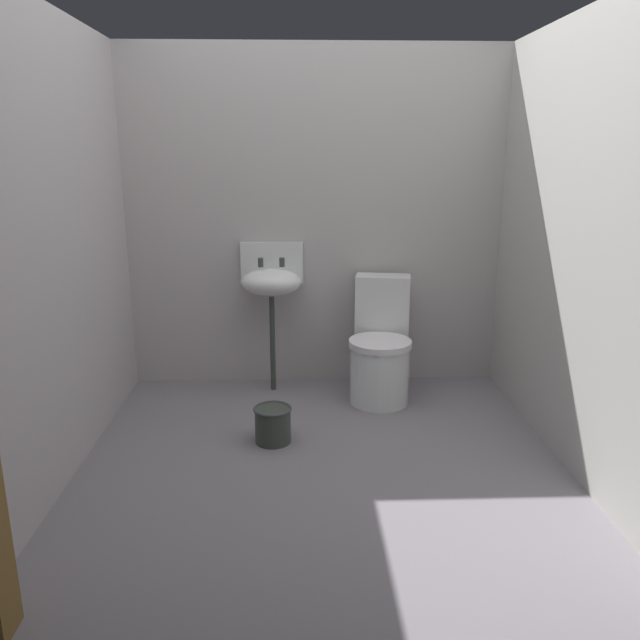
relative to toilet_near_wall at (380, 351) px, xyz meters
name	(u,v)px	position (x,y,z in m)	size (l,w,h in m)	color
ground_plane	(322,473)	(-0.42, -0.93, -0.36)	(2.92, 2.96, 0.08)	slate
wall_back	(315,220)	(-0.42, 0.40, 0.80)	(2.92, 0.10, 2.25)	#B1ABAA
wall_left	(50,250)	(-1.73, -0.83, 0.80)	(0.10, 2.76, 2.25)	#B2ACAE
wall_right	(585,247)	(0.89, -0.83, 0.80)	(0.10, 2.76, 2.25)	#AAA9A2
toilet_near_wall	(380,351)	(0.00, 0.00, 0.00)	(0.47, 0.64, 0.78)	white
sink	(271,281)	(-0.71, 0.19, 0.43)	(0.42, 0.35, 0.99)	#353E36
bucket	(273,424)	(-0.68, -0.64, -0.21)	(0.22, 0.22, 0.21)	#353E36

